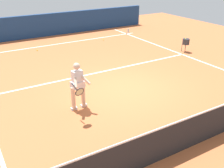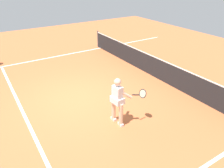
% 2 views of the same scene
% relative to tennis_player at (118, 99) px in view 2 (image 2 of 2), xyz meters
% --- Properties ---
extents(ground_plane, '(24.86, 24.86, 0.00)m').
position_rel_tennis_player_xyz_m(ground_plane, '(-2.14, -0.54, -0.85)').
color(ground_plane, '#C66638').
extents(service_line_marking, '(9.54, 0.10, 0.01)m').
position_rel_tennis_player_xyz_m(service_line_marking, '(-2.14, -2.44, -0.84)').
color(service_line_marking, white).
rests_on(service_line_marking, ground).
extents(sideline_left_marking, '(0.10, 17.13, 0.01)m').
position_rel_tennis_player_xyz_m(sideline_left_marking, '(-6.91, -0.54, -0.84)').
color(sideline_left_marking, white).
rests_on(sideline_left_marking, ground).
extents(court_net, '(10.22, 0.08, 1.02)m').
position_rel_tennis_player_xyz_m(court_net, '(-2.14, 3.28, -0.37)').
color(court_net, '#4C4C51').
rests_on(court_net, ground).
extents(tennis_player, '(0.74, 0.98, 1.55)m').
position_rel_tennis_player_xyz_m(tennis_player, '(0.00, 0.00, 0.00)').
color(tennis_player, beige).
rests_on(tennis_player, ground).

